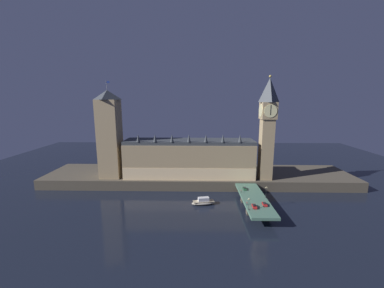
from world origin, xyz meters
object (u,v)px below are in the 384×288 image
(car_southbound_lead, at_px, (265,204))
(street_lamp_near, at_px, (249,203))
(car_northbound_lead, at_px, (245,188))
(pedestrian_near_rail, at_px, (247,203))
(boat_upstream, at_px, (204,202))
(pedestrian_far_rail, at_px, (241,191))
(clock_tower, at_px, (267,126))
(victoria_tower, at_px, (110,134))
(street_lamp_mid, at_px, (266,191))
(car_northbound_trail, at_px, (254,206))

(car_southbound_lead, xyz_separation_m, street_lamp_near, (-9.32, -5.17, 3.15))
(car_northbound_lead, bearing_deg, pedestrian_near_rail, -97.91)
(car_northbound_lead, relative_size, boat_upstream, 0.31)
(pedestrian_far_rail, bearing_deg, clock_tower, 49.01)
(boat_upstream, bearing_deg, victoria_tower, 154.73)
(victoria_tower, relative_size, car_northbound_lead, 14.39)
(pedestrian_far_rail, distance_m, street_lamp_near, 22.47)
(car_northbound_lead, xyz_separation_m, street_lamp_near, (-3.37, -27.14, 3.19))
(street_lamp_mid, bearing_deg, victoria_tower, 161.18)
(boat_upstream, bearing_deg, pedestrian_far_rail, 10.49)
(pedestrian_far_rail, height_order, street_lamp_near, street_lamp_near)
(car_northbound_lead, height_order, car_southbound_lead, car_southbound_lead)
(victoria_tower, distance_m, car_northbound_lead, 95.79)
(street_lamp_near, bearing_deg, clock_tower, 65.76)
(street_lamp_near, bearing_deg, car_northbound_trail, 35.14)
(victoria_tower, height_order, car_northbound_lead, victoria_tower)
(victoria_tower, distance_m, car_northbound_trail, 104.01)
(car_northbound_lead, bearing_deg, car_southbound_lead, -74.87)
(pedestrian_far_rail, bearing_deg, street_lamp_mid, -31.59)
(victoria_tower, relative_size, car_northbound_trail, 14.66)
(pedestrian_far_rail, bearing_deg, boat_upstream, -169.51)
(victoria_tower, bearing_deg, car_northbound_trail, -27.30)
(car_northbound_trail, height_order, street_lamp_mid, street_lamp_mid)
(pedestrian_near_rail, distance_m, boat_upstream, 25.98)
(boat_upstream, bearing_deg, car_northbound_lead, 19.63)
(car_northbound_trail, height_order, pedestrian_near_rail, pedestrian_near_rail)
(street_lamp_mid, bearing_deg, pedestrian_far_rail, 148.41)
(street_lamp_mid, bearing_deg, boat_upstream, 174.30)
(car_northbound_lead, distance_m, street_lamp_mid, 15.91)
(car_northbound_trail, distance_m, pedestrian_far_rail, 20.12)
(victoria_tower, distance_m, car_southbound_lead, 108.00)
(clock_tower, bearing_deg, pedestrian_near_rail, -116.82)
(street_lamp_near, height_order, street_lamp_mid, street_lamp_mid)
(pedestrian_near_rail, bearing_deg, street_lamp_mid, 36.15)
(street_lamp_near, bearing_deg, pedestrian_near_rail, 86.02)
(victoria_tower, height_order, pedestrian_near_rail, victoria_tower)
(clock_tower, height_order, pedestrian_near_rail, clock_tower)
(car_northbound_trail, xyz_separation_m, car_southbound_lead, (5.94, 2.79, -0.08))
(street_lamp_near, bearing_deg, boat_upstream, 140.20)
(clock_tower, height_order, street_lamp_mid, clock_tower)
(car_northbound_trail, xyz_separation_m, boat_upstream, (-25.18, 15.79, -5.07))
(clock_tower, xyz_separation_m, car_northbound_trail, (-17.02, -42.91, -36.30))
(victoria_tower, distance_m, pedestrian_far_rail, 94.18)
(boat_upstream, bearing_deg, car_northbound_trail, -32.10)
(street_lamp_near, bearing_deg, car_southbound_lead, 29.01)
(car_southbound_lead, relative_size, street_lamp_near, 0.72)
(pedestrian_near_rail, distance_m, street_lamp_near, 6.45)
(pedestrian_far_rail, bearing_deg, car_northbound_trail, -81.51)
(street_lamp_near, bearing_deg, street_lamp_mid, 49.24)
(victoria_tower, bearing_deg, pedestrian_far_rail, -16.78)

